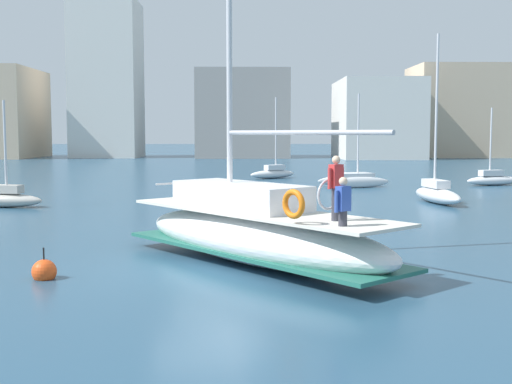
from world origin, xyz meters
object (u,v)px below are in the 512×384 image
(moored_cutter_right, at_px, (437,192))
(main_sailboat, at_px, (255,231))
(moored_catamaran, at_px, (493,179))
(moored_sloop_near, at_px, (353,179))
(moored_sloop_far, at_px, (1,198))
(moored_cutter_left, at_px, (273,172))
(mooring_buoy, at_px, (44,272))

(moored_cutter_right, bearing_deg, main_sailboat, -121.82)
(moored_cutter_right, bearing_deg, moored_catamaran, 57.53)
(moored_sloop_near, relative_size, moored_sloop_far, 1.20)
(main_sailboat, height_order, moored_cutter_right, main_sailboat)
(moored_catamaran, xyz_separation_m, moored_cutter_left, (-14.84, 7.16, 0.03))
(main_sailboat, distance_m, moored_cutter_left, 33.90)
(moored_sloop_near, xyz_separation_m, moored_cutter_left, (-5.04, 8.20, -0.05))
(main_sailboat, bearing_deg, mooring_buoy, -160.14)
(moored_sloop_far, relative_size, moored_cutter_right, 0.60)
(moored_sloop_near, relative_size, moored_catamaran, 1.17)
(main_sailboat, relative_size, moored_catamaran, 2.41)
(moored_cutter_left, relative_size, mooring_buoy, 7.09)
(moored_sloop_near, height_order, moored_catamaran, moored_sloop_near)
(moored_sloop_near, bearing_deg, moored_cutter_right, -75.56)
(main_sailboat, xyz_separation_m, mooring_buoy, (-5.24, -1.89, -0.72))
(moored_catamaran, relative_size, moored_cutter_left, 0.83)
(main_sailboat, xyz_separation_m, moored_catamaran, (16.73, 26.68, -0.46))
(moored_sloop_far, xyz_separation_m, mooring_buoy, (6.87, -15.76, -0.28))
(main_sailboat, height_order, moored_cutter_left, main_sailboat)
(moored_sloop_far, bearing_deg, main_sailboat, -48.87)
(moored_cutter_right, bearing_deg, moored_sloop_far, -175.93)
(moored_sloop_near, distance_m, moored_cutter_right, 10.57)
(moored_catamaran, bearing_deg, mooring_buoy, -127.56)
(moored_sloop_near, xyz_separation_m, mooring_buoy, (-12.16, -27.54, -0.34))
(mooring_buoy, bearing_deg, moored_cutter_left, 78.73)
(moored_cutter_left, distance_m, mooring_buoy, 36.44)
(moored_sloop_near, height_order, mooring_buoy, moored_sloop_near)
(moored_sloop_near, xyz_separation_m, moored_catamaran, (9.81, 1.03, -0.07))
(main_sailboat, height_order, moored_catamaran, main_sailboat)
(moored_cutter_left, bearing_deg, moored_sloop_far, -125.03)
(moored_sloop_far, height_order, moored_catamaran, moored_catamaran)
(moored_cutter_right, bearing_deg, moored_sloop_near, 104.44)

